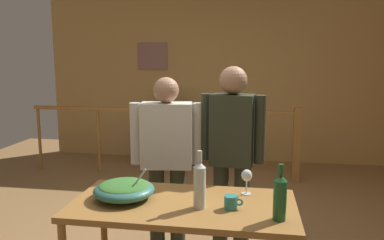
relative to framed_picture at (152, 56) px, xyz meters
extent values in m
cube|color=tan|center=(1.13, 0.06, -0.29)|extent=(5.78, 0.10, 2.83)
cube|color=#916762|center=(0.00, 0.00, 0.00)|extent=(0.50, 0.03, 0.44)
cylinder|color=#9E6B33|center=(-1.51, -1.00, -1.24)|extent=(0.04, 0.04, 0.93)
cylinder|color=#9E6B33|center=(-0.57, -1.00, -1.24)|extent=(0.04, 0.04, 0.93)
cylinder|color=#9E6B33|center=(0.38, -1.00, -1.24)|extent=(0.04, 0.04, 0.93)
cylinder|color=#9E6B33|center=(1.32, -1.00, -1.24)|extent=(0.04, 0.04, 0.93)
cylinder|color=#9E6B33|center=(2.26, -1.00, -1.24)|extent=(0.04, 0.04, 0.93)
cube|color=#9E6B33|center=(0.38, -1.00, -0.75)|extent=(3.85, 0.07, 0.05)
cube|color=#9E6B33|center=(2.26, -1.00, -1.19)|extent=(0.10, 0.10, 1.03)
cube|color=#38281E|center=(0.33, -0.29, -1.43)|extent=(0.90, 0.40, 0.55)
cube|color=black|center=(0.33, -0.29, -1.15)|extent=(0.20, 0.12, 0.02)
cylinder|color=black|center=(0.33, -0.29, -1.10)|extent=(0.03, 0.03, 0.08)
cube|color=black|center=(0.33, -0.32, -0.89)|extent=(0.62, 0.06, 0.34)
cube|color=black|center=(0.33, -0.35, -0.89)|extent=(0.57, 0.01, 0.31)
cube|color=#9E6B33|center=(1.23, -3.85, -0.97)|extent=(1.46, 0.72, 0.04)
cylinder|color=#9E6B33|center=(0.54, -3.53, -1.35)|extent=(0.05, 0.05, 0.71)
ellipsoid|color=#337060|center=(0.82, -3.84, -0.90)|extent=(0.41, 0.41, 0.11)
ellipsoid|color=#38702D|center=(0.82, -3.84, -0.86)|extent=(0.34, 0.34, 0.05)
cylinder|color=silver|center=(0.90, -3.84, -0.84)|extent=(0.15, 0.01, 0.21)
cylinder|color=silver|center=(1.63, -3.63, -0.95)|extent=(0.07, 0.07, 0.01)
cylinder|color=silver|center=(1.63, -3.63, -0.90)|extent=(0.01, 0.01, 0.10)
ellipsoid|color=silver|center=(1.63, -3.63, -0.82)|extent=(0.08, 0.08, 0.08)
cylinder|color=silver|center=(1.34, -3.92, -0.82)|extent=(0.08, 0.08, 0.26)
cone|color=silver|center=(1.34, -3.92, -0.67)|extent=(0.08, 0.08, 0.04)
cylinder|color=silver|center=(1.34, -3.92, -0.62)|extent=(0.03, 0.03, 0.07)
cylinder|color=#1E5628|center=(1.83, -4.02, -0.83)|extent=(0.08, 0.08, 0.24)
cone|color=#1E5628|center=(1.83, -4.02, -0.70)|extent=(0.08, 0.08, 0.03)
cylinder|color=#1E5628|center=(1.83, -4.02, -0.65)|extent=(0.03, 0.03, 0.06)
cylinder|color=teal|center=(1.54, -3.91, -0.91)|extent=(0.08, 0.08, 0.09)
torus|color=teal|center=(1.59, -3.91, -0.91)|extent=(0.05, 0.01, 0.05)
cylinder|color=#2D3323|center=(1.04, -3.11, -1.32)|extent=(0.13, 0.13, 0.77)
cylinder|color=#2D3323|center=(0.86, -3.14, -1.32)|extent=(0.13, 0.13, 0.77)
cube|color=beige|center=(0.95, -3.13, -0.66)|extent=(0.45, 0.27, 0.55)
cylinder|color=beige|center=(1.21, -3.09, -0.65)|extent=(0.09, 0.09, 0.52)
cylinder|color=beige|center=(0.69, -3.16, -0.65)|extent=(0.09, 0.09, 0.52)
sphere|color=#A37556|center=(0.95, -3.13, -0.28)|extent=(0.21, 0.21, 0.21)
cylinder|color=#2D3323|center=(1.59, -3.14, -1.30)|extent=(0.13, 0.13, 0.82)
cylinder|color=#2D3323|center=(1.41, -3.11, -1.30)|extent=(0.13, 0.13, 0.82)
cube|color=#2D3323|center=(1.50, -3.13, -0.60)|extent=(0.37, 0.26, 0.58)
cylinder|color=#2D3323|center=(1.72, -3.16, -0.58)|extent=(0.09, 0.09, 0.55)
cylinder|color=#2D3323|center=(1.28, -3.10, -0.58)|extent=(0.09, 0.09, 0.55)
sphere|color=#A37556|center=(1.50, -3.13, -0.20)|extent=(0.23, 0.23, 0.23)
camera|label=1|loc=(1.66, -6.17, -0.01)|focal=35.50mm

